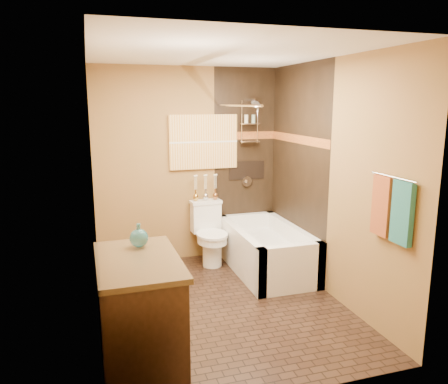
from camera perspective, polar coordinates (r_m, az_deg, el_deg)
name	(u,v)px	position (r m, az deg, el deg)	size (l,w,h in m)	color
floor	(222,305)	(4.66, -0.26, -14.49)	(3.00, 3.00, 0.00)	black
wall_left	(94,194)	(4.08, -16.60, -0.19)	(0.02, 3.00, 2.50)	olive
wall_right	(330,180)	(4.75, 13.73, 1.56)	(0.02, 3.00, 2.50)	olive
wall_back	(188,165)	(5.69, -4.68, 3.50)	(2.40, 0.02, 2.50)	olive
wall_front	(288,227)	(2.90, 8.40, -4.58)	(2.40, 0.02, 2.50)	olive
ceiling	(222,53)	(4.21, -0.30, 17.74)	(3.00, 3.00, 0.00)	silver
alcove_tile_back	(245,163)	(5.90, 2.73, 3.80)	(0.85, 0.01, 2.50)	black
alcove_tile_right	(297,170)	(5.39, 9.55, 2.91)	(0.01, 1.50, 2.50)	black
mosaic_band_back	(245,135)	(5.85, 2.80, 7.38)	(0.85, 0.01, 0.10)	maroon
mosaic_band_right	(298,139)	(5.34, 9.59, 6.83)	(0.01, 1.50, 0.10)	maroon
alcove_niche	(247,170)	(5.92, 2.97, 2.85)	(0.50, 0.01, 0.25)	black
shower_fixtures	(250,132)	(5.76, 3.38, 7.77)	(0.24, 0.33, 1.16)	silver
curtain_rod	(236,105)	(5.02, 1.63, 11.26)	(0.03, 0.03, 1.55)	silver
towel_bar	(393,177)	(3.83, 21.24, 1.79)	(0.02, 0.02, 0.55)	silver
towel_teal	(402,213)	(3.79, 22.27, -2.56)	(0.05, 0.22, 0.52)	#1E645B
towel_rust	(382,206)	(3.99, 19.92, -1.71)	(0.05, 0.22, 0.52)	#943E1B
sunset_painting	(204,142)	(5.68, -2.69, 6.55)	(0.90, 0.04, 0.70)	gold
vanity_mirror	(96,182)	(3.23, -16.42, 1.29)	(0.01, 1.00, 0.90)	white
bathtub	(266,253)	(5.48, 5.52, -7.95)	(0.80, 1.50, 0.55)	white
toilet	(209,233)	(5.65, -1.91, -5.36)	(0.41, 0.61, 0.79)	white
vanity	(139,313)	(3.57, -11.05, -15.25)	(0.63, 1.02, 0.89)	black
teal_bottle	(139,236)	(3.62, -11.07, -5.60)	(0.15, 0.15, 0.24)	#226467
bud_vases	(206,187)	(5.68, -2.42, 0.68)	(0.34, 0.07, 0.33)	#BD913B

